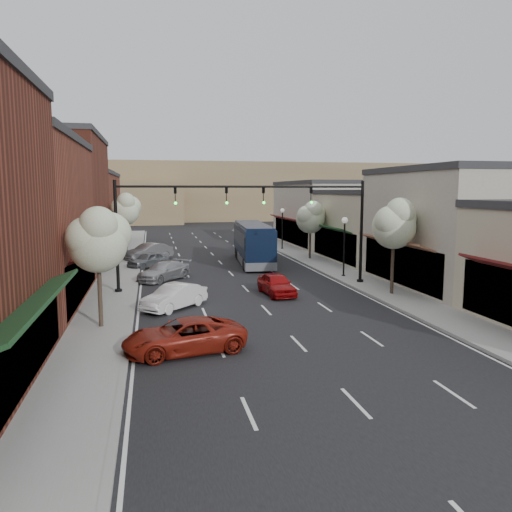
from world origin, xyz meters
TOP-DOWN VIEW (x-y plane):
  - ground at (0.00, 0.00)m, footprint 160.00×160.00m
  - sidewalk_left at (-8.40, 18.50)m, footprint 2.80×73.00m
  - sidewalk_right at (8.40, 18.50)m, footprint 2.80×73.00m
  - curb_left at (-7.00, 18.50)m, footprint 0.25×73.00m
  - curb_right at (7.00, 18.50)m, footprint 0.25×73.00m
  - bldg_left_midfar at (-14.24, 20.00)m, footprint 10.14×14.10m
  - bldg_left_far at (-14.22, 36.00)m, footprint 10.14×18.10m
  - bldg_right_midnear at (13.72, 6.00)m, footprint 9.14×12.10m
  - bldg_right_midfar at (13.70, 18.00)m, footprint 9.14×12.10m
  - bldg_right_far at (13.71, 32.00)m, footprint 9.14×16.10m
  - hill_far at (0.00, 90.00)m, footprint 120.00×30.00m
  - hill_near at (-25.00, 78.00)m, footprint 50.00×20.00m
  - signal_mast_right at (5.62, 8.00)m, footprint 8.22×0.46m
  - signal_mast_left at (-5.62, 8.00)m, footprint 8.22×0.46m
  - tree_right_near at (8.35, 3.94)m, footprint 2.85×2.65m
  - tree_right_far at (8.35, 19.94)m, footprint 2.85×2.65m
  - tree_left_near at (-8.25, -0.06)m, footprint 2.85×2.65m
  - tree_left_far at (-8.25, 25.94)m, footprint 2.85×2.65m
  - lamp_post_near at (7.80, 10.50)m, footprint 0.44×0.44m
  - lamp_post_far at (7.80, 28.00)m, footprint 0.44×0.44m
  - coach_bus at (2.76, 19.05)m, footprint 3.42×11.46m
  - red_hatchback at (1.50, 5.68)m, footprint 1.89×4.06m
  - parked_car_a at (-4.76, -4.17)m, footprint 5.17×3.14m
  - parked_car_b at (-4.80, 3.28)m, footprint 3.85×3.92m
  - parked_car_c at (-5.11, 12.15)m, footprint 4.41×4.61m
  - parked_car_d at (-6.20, 18.40)m, footprint 3.84×3.60m
  - parked_car_e at (-6.20, 22.90)m, footprint 4.67×4.14m

SIDE VIEW (x-z plane):
  - ground at x=0.00m, z-range 0.00..0.00m
  - curb_left at x=-7.00m, z-range -0.01..0.16m
  - curb_right at x=7.00m, z-range -0.01..0.16m
  - sidewalk_left at x=-8.40m, z-range 0.00..0.15m
  - sidewalk_right at x=8.40m, z-range 0.00..0.15m
  - parked_car_d at x=-6.20m, z-range 0.00..1.28m
  - parked_car_c at x=-5.11m, z-range 0.00..1.32m
  - parked_car_a at x=-4.76m, z-range 0.00..1.34m
  - parked_car_b at x=-4.80m, z-range 0.00..1.34m
  - red_hatchback at x=1.50m, z-range 0.00..1.35m
  - parked_car_e at x=-6.20m, z-range 0.00..1.53m
  - coach_bus at x=2.76m, z-range 0.08..3.53m
  - lamp_post_near at x=7.80m, z-range 0.79..5.23m
  - lamp_post_far at x=7.80m, z-range 0.79..5.23m
  - bldg_right_midfar at x=13.70m, z-range -0.03..6.37m
  - bldg_right_far at x=13.71m, z-range -0.04..7.36m
  - bldg_right_midnear at x=13.72m, z-range -0.04..7.86m
  - tree_right_far at x=8.35m, z-range 1.28..6.70m
  - hill_near at x=-25.00m, z-range 0.00..8.00m
  - bldg_left_far at x=-14.22m, z-range -0.04..8.36m
  - tree_left_near at x=-8.25m, z-range 1.38..7.07m
  - tree_right_near at x=8.35m, z-range 1.47..7.43m
  - tree_left_far at x=-8.25m, z-range 1.54..7.67m
  - signal_mast_right at x=5.62m, z-range 1.12..8.12m
  - signal_mast_left at x=-5.62m, z-range 1.12..8.12m
  - bldg_left_midfar at x=-14.24m, z-range -0.05..10.85m
  - hill_far at x=0.00m, z-range 0.00..12.00m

